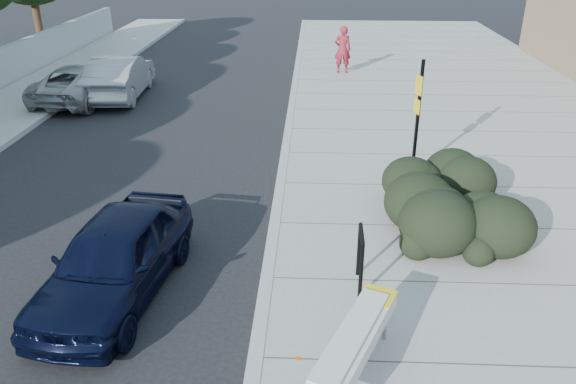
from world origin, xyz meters
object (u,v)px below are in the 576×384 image
sedan_navy (115,258)px  suv_silver (83,82)px  bench (355,341)px  wagon_silver (120,77)px  bike_rack (360,253)px  pedestrian (343,49)px  sign_post (418,111)px

sedan_navy → suv_silver: bearing=120.4°
bench → wagon_silver: (-7.65, 13.98, 0.05)m
bench → wagon_silver: size_ratio=0.51×
bike_rack → wagon_silver: 14.24m
suv_silver → bench: bearing=129.1°
bike_rack → wagon_silver: size_ratio=0.22×
suv_silver → pedestrian: size_ratio=2.44×
sign_post → sedan_navy: bearing=-152.7°
wagon_silver → suv_silver: (-1.20, -0.47, -0.11)m
bike_rack → sedan_navy: bearing=-176.2°
pedestrian → bench: bearing=84.6°
bike_rack → sedan_navy: sedan_navy is taller
bench → bike_rack: bike_rack is taller
bike_rack → sign_post: size_ratio=0.37×
bike_rack → sedan_navy: size_ratio=0.26×
suv_silver → wagon_silver: bearing=-152.8°
bench → wagon_silver: 15.94m
wagon_silver → pedestrian: bearing=-159.8°
sign_post → suv_silver: (-10.71, 6.48, -1.08)m
sedan_navy → pedestrian: size_ratio=2.12×
wagon_silver → pedestrian: (8.20, 3.62, 0.35)m
sedan_navy → wagon_silver: size_ratio=0.88×
bench → sedan_navy: (-3.84, 1.90, -0.02)m
bike_rack → sign_post: 5.27m
sign_post → bench: bearing=-119.4°
pedestrian → wagon_silver: bearing=20.2°
bike_rack → sedan_navy: 4.07m
sign_post → sedan_navy: size_ratio=0.69×
sign_post → pedestrian: sign_post is taller
wagon_silver → sedan_navy: bearing=103.9°
bench → sedan_navy: size_ratio=0.57×
sign_post → pedestrian: size_ratio=1.46×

